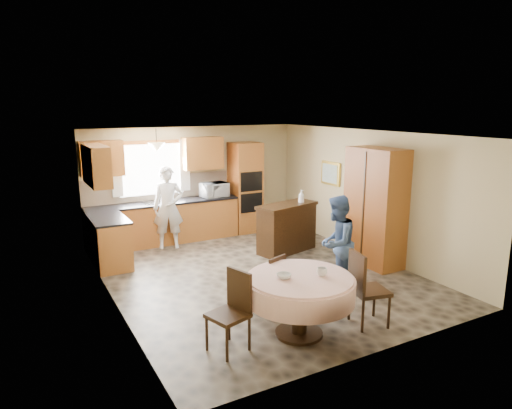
{
  "coord_description": "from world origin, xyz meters",
  "views": [
    {
      "loc": [
        -3.74,
        -6.74,
        2.97
      ],
      "look_at": [
        0.13,
        0.3,
        1.21
      ],
      "focal_mm": 32.0,
      "sensor_mm": 36.0,
      "label": 1
    }
  ],
  "objects_px": {
    "cupboard": "(375,207)",
    "person_sink": "(168,208)",
    "dining_table": "(300,289)",
    "oven_tower": "(245,188)",
    "person_dining": "(336,243)",
    "chair_back": "(272,281)",
    "chair_right": "(364,285)",
    "chair_left": "(233,307)",
    "sideboard": "(287,229)"
  },
  "relations": [
    {
      "from": "chair_left",
      "to": "chair_right",
      "type": "xyz_separation_m",
      "value": [
        1.84,
        -0.31,
        0.03
      ]
    },
    {
      "from": "chair_left",
      "to": "chair_right",
      "type": "relative_size",
      "value": 0.95
    },
    {
      "from": "cupboard",
      "to": "person_dining",
      "type": "distance_m",
      "value": 1.59
    },
    {
      "from": "cupboard",
      "to": "person_dining",
      "type": "bearing_deg",
      "value": -155.4
    },
    {
      "from": "sideboard",
      "to": "cupboard",
      "type": "xyz_separation_m",
      "value": [
        1.05,
        -1.41,
        0.63
      ]
    },
    {
      "from": "oven_tower",
      "to": "cupboard",
      "type": "xyz_separation_m",
      "value": [
        1.07,
        -3.21,
        0.04
      ]
    },
    {
      "from": "sideboard",
      "to": "chair_back",
      "type": "height_order",
      "value": "sideboard"
    },
    {
      "from": "cupboard",
      "to": "person_dining",
      "type": "xyz_separation_m",
      "value": [
        -1.42,
        -0.65,
        -0.32
      ]
    },
    {
      "from": "dining_table",
      "to": "person_dining",
      "type": "relative_size",
      "value": 0.91
    },
    {
      "from": "person_sink",
      "to": "person_dining",
      "type": "xyz_separation_m",
      "value": [
        1.67,
        -3.47,
        -0.09
      ]
    },
    {
      "from": "oven_tower",
      "to": "person_dining",
      "type": "xyz_separation_m",
      "value": [
        -0.35,
        -3.86,
        -0.28
      ]
    },
    {
      "from": "sideboard",
      "to": "person_dining",
      "type": "height_order",
      "value": "person_dining"
    },
    {
      "from": "sideboard",
      "to": "chair_right",
      "type": "xyz_separation_m",
      "value": [
        -0.83,
        -3.24,
        0.11
      ]
    },
    {
      "from": "person_dining",
      "to": "cupboard",
      "type": "bearing_deg",
      "value": 173.55
    },
    {
      "from": "dining_table",
      "to": "chair_right",
      "type": "relative_size",
      "value": 1.35
    },
    {
      "from": "dining_table",
      "to": "sideboard",
      "type": "bearing_deg",
      "value": 60.13
    },
    {
      "from": "chair_right",
      "to": "dining_table",
      "type": "bearing_deg",
      "value": 91.6
    },
    {
      "from": "chair_left",
      "to": "person_sink",
      "type": "relative_size",
      "value": 0.57
    },
    {
      "from": "chair_back",
      "to": "chair_right",
      "type": "relative_size",
      "value": 0.82
    },
    {
      "from": "person_dining",
      "to": "oven_tower",
      "type": "bearing_deg",
      "value": -126.23
    },
    {
      "from": "chair_left",
      "to": "chair_right",
      "type": "height_order",
      "value": "chair_right"
    },
    {
      "from": "sideboard",
      "to": "person_sink",
      "type": "relative_size",
      "value": 0.76
    },
    {
      "from": "person_sink",
      "to": "oven_tower",
      "type": "bearing_deg",
      "value": 26.31
    },
    {
      "from": "cupboard",
      "to": "chair_back",
      "type": "relative_size",
      "value": 2.54
    },
    {
      "from": "oven_tower",
      "to": "person_dining",
      "type": "bearing_deg",
      "value": -95.18
    },
    {
      "from": "chair_left",
      "to": "person_sink",
      "type": "bearing_deg",
      "value": 155.09
    },
    {
      "from": "cupboard",
      "to": "chair_left",
      "type": "bearing_deg",
      "value": -157.61
    },
    {
      "from": "cupboard",
      "to": "person_sink",
      "type": "bearing_deg",
      "value": 137.61
    },
    {
      "from": "dining_table",
      "to": "person_sink",
      "type": "relative_size",
      "value": 0.82
    },
    {
      "from": "cupboard",
      "to": "sideboard",
      "type": "bearing_deg",
      "value": 126.7
    },
    {
      "from": "chair_right",
      "to": "person_dining",
      "type": "bearing_deg",
      "value": -7.74
    },
    {
      "from": "dining_table",
      "to": "chair_back",
      "type": "xyz_separation_m",
      "value": [
        0.03,
        0.76,
        -0.16
      ]
    },
    {
      "from": "cupboard",
      "to": "oven_tower",
      "type": "bearing_deg",
      "value": 108.41
    },
    {
      "from": "chair_back",
      "to": "chair_right",
      "type": "bearing_deg",
      "value": 113.1
    },
    {
      "from": "sideboard",
      "to": "person_sink",
      "type": "height_order",
      "value": "person_sink"
    },
    {
      "from": "cupboard",
      "to": "dining_table",
      "type": "bearing_deg",
      "value": -149.62
    },
    {
      "from": "chair_right",
      "to": "person_dining",
      "type": "xyz_separation_m",
      "value": [
        0.46,
        1.19,
        0.2
      ]
    },
    {
      "from": "chair_back",
      "to": "person_dining",
      "type": "relative_size",
      "value": 0.55
    },
    {
      "from": "chair_back",
      "to": "person_dining",
      "type": "distance_m",
      "value": 1.4
    },
    {
      "from": "sideboard",
      "to": "chair_back",
      "type": "distance_m",
      "value": 2.87
    },
    {
      "from": "cupboard",
      "to": "person_dining",
      "type": "height_order",
      "value": "cupboard"
    },
    {
      "from": "chair_right",
      "to": "person_sink",
      "type": "relative_size",
      "value": 0.61
    },
    {
      "from": "person_sink",
      "to": "person_dining",
      "type": "height_order",
      "value": "person_sink"
    },
    {
      "from": "chair_right",
      "to": "cupboard",
      "type": "bearing_deg",
      "value": -32.26
    },
    {
      "from": "dining_table",
      "to": "person_sink",
      "type": "distance_m",
      "value": 4.48
    },
    {
      "from": "chair_left",
      "to": "person_sink",
      "type": "xyz_separation_m",
      "value": [
        0.62,
        4.35,
        0.32
      ]
    },
    {
      "from": "oven_tower",
      "to": "person_dining",
      "type": "relative_size",
      "value": 1.35
    },
    {
      "from": "sideboard",
      "to": "person_dining",
      "type": "bearing_deg",
      "value": -114.39
    },
    {
      "from": "oven_tower",
      "to": "chair_right",
      "type": "relative_size",
      "value": 2.02
    },
    {
      "from": "chair_left",
      "to": "chair_back",
      "type": "distance_m",
      "value": 1.15
    }
  ]
}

